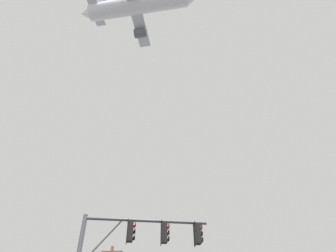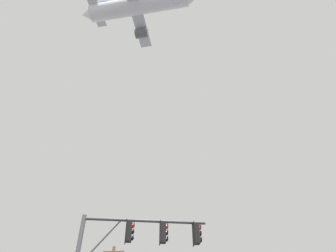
{
  "view_description": "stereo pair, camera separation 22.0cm",
  "coord_description": "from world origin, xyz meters",
  "views": [
    {
      "loc": [
        -0.58,
        -6.18,
        1.74
      ],
      "look_at": [
        -1.28,
        11.85,
        15.91
      ],
      "focal_mm": 30.06,
      "sensor_mm": 36.0,
      "label": 1
    },
    {
      "loc": [
        -0.36,
        -6.17,
        1.74
      ],
      "look_at": [
        -1.28,
        11.85,
        15.91
      ],
      "focal_mm": 30.06,
      "sensor_mm": 36.0,
      "label": 2
    }
  ],
  "objects": [
    {
      "name": "signal_pole_near",
      "position": [
        -2.7,
        6.76,
        5.03
      ],
      "size": [
        5.71,
        1.14,
        6.52
      ],
      "color": "#4C4C51",
      "rests_on": "ground"
    },
    {
      "name": "airplane",
      "position": [
        -7.04,
        20.01,
        50.18
      ],
      "size": [
        22.04,
        17.03,
        6.0
      ],
      "color": "white"
    }
  ]
}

